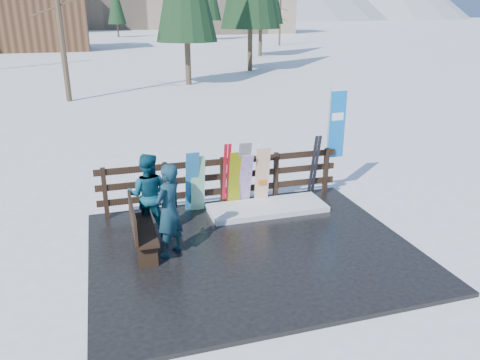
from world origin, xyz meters
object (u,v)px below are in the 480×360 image
object	(u,v)px
bench	(139,227)
snowboard_3	(245,180)
snowboard_1	(198,184)
snowboard_2	(235,179)
person_back	(148,194)
snowboard_0	(192,182)
rental_flag	(335,129)
person_front	(169,211)
snowboard_4	(243,174)
snowboard_5	(262,176)

from	to	relation	value
bench	snowboard_3	world-z (taller)	snowboard_3
snowboard_1	snowboard_2	xyz separation A→B (m)	(0.85, -0.00, 0.01)
snowboard_2	person_back	size ratio (longest dim) A/B	0.82
snowboard_0	rental_flag	world-z (taller)	rental_flag
bench	person_front	world-z (taller)	person_front
bench	snowboard_3	distance (m)	2.95
snowboard_2	snowboard_0	bearing A→B (deg)	180.00
rental_flag	person_front	bearing A→B (deg)	-154.59
snowboard_1	person_back	distance (m)	1.41
bench	snowboard_0	bearing A→B (deg)	49.72
snowboard_3	snowboard_2	bearing A→B (deg)	-180.00
snowboard_2	snowboard_1	bearing A→B (deg)	180.00
bench	person_back	xyz separation A→B (m)	(0.26, 0.75, 0.32)
snowboard_3	snowboard_4	distance (m)	0.15
snowboard_4	person_front	world-z (taller)	person_front
snowboard_1	snowboard_3	size ratio (longest dim) A/B	1.01
person_back	rental_flag	bearing A→B (deg)	-149.48
snowboard_0	snowboard_2	bearing A→B (deg)	-0.00
snowboard_1	snowboard_5	distance (m)	1.50
snowboard_1	snowboard_4	xyz separation A→B (m)	(1.04, 0.00, 0.12)
snowboard_2	snowboard_4	world-z (taller)	snowboard_4
snowboard_0	snowboard_1	size ratio (longest dim) A/B	1.11
bench	person_front	bearing A→B (deg)	-25.62
bench	person_back	world-z (taller)	person_back
rental_flag	person_front	xyz separation A→B (m)	(-4.31, -2.05, -0.73)
person_back	snowboard_0	bearing A→B (deg)	-125.40
bench	person_back	distance (m)	0.86
snowboard_0	snowboard_3	bearing A→B (deg)	-0.00
snowboard_5	snowboard_0	bearing A→B (deg)	180.00
snowboard_3	snowboard_4	bearing A→B (deg)	180.00
bench	snowboard_2	xyz separation A→B (m)	(2.27, 1.53, 0.16)
snowboard_2	person_back	world-z (taller)	person_back
snowboard_4	rental_flag	size ratio (longest dim) A/B	0.62
snowboard_3	snowboard_1	bearing A→B (deg)	180.00
rental_flag	snowboard_5	bearing A→B (deg)	-171.97
snowboard_1	person_front	size ratio (longest dim) A/B	0.77
snowboard_0	rental_flag	bearing A→B (deg)	4.36
rental_flag	snowboard_1	bearing A→B (deg)	-175.48
snowboard_5	person_back	world-z (taller)	person_back
rental_flag	person_front	world-z (taller)	rental_flag
snowboard_4	snowboard_5	size ratio (longest dim) A/B	1.16
snowboard_0	bench	bearing A→B (deg)	-130.28
snowboard_0	rental_flag	size ratio (longest dim) A/B	0.57
snowboard_1	snowboard_5	world-z (taller)	snowboard_5
snowboard_4	person_front	bearing A→B (deg)	-137.48
snowboard_2	snowboard_3	distance (m)	0.25
snowboard_3	rental_flag	bearing A→B (deg)	6.66
snowboard_2	person_back	bearing A→B (deg)	-158.86
bench	person_front	xyz separation A→B (m)	(0.52, -0.25, 0.36)
snowboard_2	snowboard_5	world-z (taller)	snowboard_5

